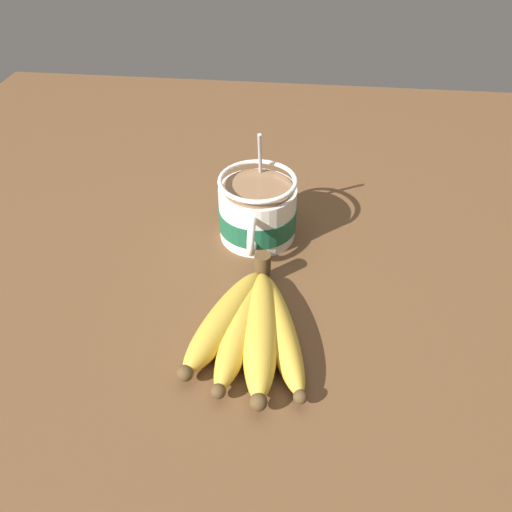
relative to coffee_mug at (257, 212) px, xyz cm
name	(u,v)px	position (x,y,z in cm)	size (l,w,h in cm)	color
table	(245,276)	(6.79, -0.87, -5.59)	(123.11, 123.11, 3.37)	brown
coffee_mug	(257,212)	(0.00, 0.00, 0.00)	(14.43, 10.45, 14.22)	white
banana_bunch	(251,326)	(18.33, 1.28, -2.10)	(20.40, 14.68, 4.15)	#4C381E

